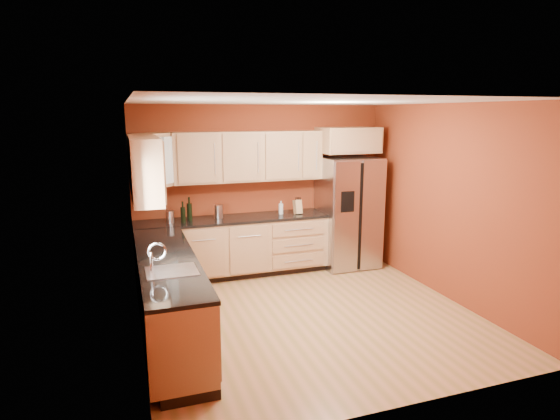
# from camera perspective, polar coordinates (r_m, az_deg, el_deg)

# --- Properties ---
(floor) EXTENTS (4.00, 4.00, 0.00)m
(floor) POSITION_cam_1_polar(r_m,az_deg,el_deg) (6.00, 3.48, -12.58)
(floor) COLOR olive
(floor) RESTS_ON ground
(ceiling) EXTENTS (4.00, 4.00, 0.00)m
(ceiling) POSITION_cam_1_polar(r_m,az_deg,el_deg) (5.47, 3.82, 13.07)
(ceiling) COLOR silver
(ceiling) RESTS_ON wall_back
(wall_back) EXTENTS (4.00, 0.04, 2.60)m
(wall_back) POSITION_cam_1_polar(r_m,az_deg,el_deg) (7.45, -2.25, 2.69)
(wall_back) COLOR maroon
(wall_back) RESTS_ON floor
(wall_front) EXTENTS (4.00, 0.04, 2.60)m
(wall_front) POSITION_cam_1_polar(r_m,az_deg,el_deg) (3.89, 15.05, -6.20)
(wall_front) COLOR maroon
(wall_front) RESTS_ON floor
(wall_left) EXTENTS (0.04, 4.00, 2.60)m
(wall_left) POSITION_cam_1_polar(r_m,az_deg,el_deg) (5.19, -17.25, -1.84)
(wall_left) COLOR maroon
(wall_left) RESTS_ON floor
(wall_right) EXTENTS (0.04, 4.00, 2.60)m
(wall_right) POSITION_cam_1_polar(r_m,az_deg,el_deg) (6.61, 19.88, 0.84)
(wall_right) COLOR maroon
(wall_right) RESTS_ON floor
(base_cabinets_back) EXTENTS (2.90, 0.60, 0.88)m
(base_cabinets_back) POSITION_cam_1_polar(r_m,az_deg,el_deg) (7.22, -5.71, -4.66)
(base_cabinets_back) COLOR #AE7954
(base_cabinets_back) RESTS_ON floor
(base_cabinets_left) EXTENTS (0.60, 2.80, 0.88)m
(base_cabinets_left) POSITION_cam_1_polar(r_m,az_deg,el_deg) (5.46, -13.50, -10.44)
(base_cabinets_left) COLOR #AE7954
(base_cabinets_left) RESTS_ON floor
(countertop_back) EXTENTS (2.90, 0.62, 0.04)m
(countertop_back) POSITION_cam_1_polar(r_m,az_deg,el_deg) (7.09, -5.76, -1.11)
(countertop_back) COLOR black
(countertop_back) RESTS_ON base_cabinets_back
(countertop_left) EXTENTS (0.62, 2.80, 0.04)m
(countertop_left) POSITION_cam_1_polar(r_m,az_deg,el_deg) (5.30, -13.63, -5.82)
(countertop_left) COLOR black
(countertop_left) RESTS_ON base_cabinets_left
(upper_cabinets_back) EXTENTS (2.30, 0.33, 0.75)m
(upper_cabinets_back) POSITION_cam_1_polar(r_m,az_deg,el_deg) (7.16, -3.83, 6.54)
(upper_cabinets_back) COLOR #AE7954
(upper_cabinets_back) RESTS_ON wall_back
(upper_cabinets_left) EXTENTS (0.33, 1.35, 0.75)m
(upper_cabinets_left) POSITION_cam_1_polar(r_m,az_deg,el_deg) (5.82, -16.18, 4.91)
(upper_cabinets_left) COLOR #AE7954
(upper_cabinets_left) RESTS_ON wall_left
(corner_upper_cabinet) EXTENTS (0.67, 0.67, 0.75)m
(corner_upper_cabinet) POSITION_cam_1_polar(r_m,az_deg,el_deg) (6.77, -15.21, 5.86)
(corner_upper_cabinet) COLOR #AE7954
(corner_upper_cabinet) RESTS_ON wall_back
(over_fridge_cabinet) EXTENTS (0.92, 0.60, 0.40)m
(over_fridge_cabinet) POSITION_cam_1_polar(r_m,az_deg,el_deg) (7.59, 8.29, 8.44)
(over_fridge_cabinet) COLOR #AE7954
(over_fridge_cabinet) RESTS_ON wall_back
(refrigerator) EXTENTS (0.90, 0.75, 1.78)m
(refrigerator) POSITION_cam_1_polar(r_m,az_deg,el_deg) (7.68, 8.29, -0.26)
(refrigerator) COLOR silver
(refrigerator) RESTS_ON floor
(window) EXTENTS (0.03, 0.90, 1.00)m
(window) POSITION_cam_1_polar(r_m,az_deg,el_deg) (4.64, -16.98, -0.21)
(window) COLOR white
(window) RESTS_ON wall_left
(sink_faucet) EXTENTS (0.50, 0.42, 0.30)m
(sink_faucet) POSITION_cam_1_polar(r_m,az_deg,el_deg) (4.78, -13.15, -5.62)
(sink_faucet) COLOR silver
(sink_faucet) RESTS_ON countertop_left
(canister_left) EXTENTS (0.13, 0.13, 0.18)m
(canister_left) POSITION_cam_1_polar(r_m,az_deg,el_deg) (6.88, -13.25, -0.83)
(canister_left) COLOR silver
(canister_left) RESTS_ON countertop_back
(canister_right) EXTENTS (0.14, 0.14, 0.20)m
(canister_right) POSITION_cam_1_polar(r_m,az_deg,el_deg) (7.07, -7.49, -0.19)
(canister_right) COLOR silver
(canister_right) RESTS_ON countertop_back
(wine_bottle_a) EXTENTS (0.10, 0.10, 0.35)m
(wine_bottle_a) POSITION_cam_1_polar(r_m,az_deg,el_deg) (7.00, -10.99, 0.16)
(wine_bottle_a) COLOR black
(wine_bottle_a) RESTS_ON countertop_back
(wine_bottle_b) EXTENTS (0.09, 0.09, 0.31)m
(wine_bottle_b) POSITION_cam_1_polar(r_m,az_deg,el_deg) (6.86, -11.75, -0.24)
(wine_bottle_b) COLOR black
(wine_bottle_b) RESTS_ON countertop_back
(knife_block) EXTENTS (0.12, 0.11, 0.22)m
(knife_block) POSITION_cam_1_polar(r_m,az_deg,el_deg) (7.33, 2.16, 0.39)
(knife_block) COLOR #AB8253
(knife_block) RESTS_ON countertop_back
(soap_dispenser) EXTENTS (0.07, 0.07, 0.21)m
(soap_dispenser) POSITION_cam_1_polar(r_m,az_deg,el_deg) (7.30, 0.11, 0.30)
(soap_dispenser) COLOR silver
(soap_dispenser) RESTS_ON countertop_back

